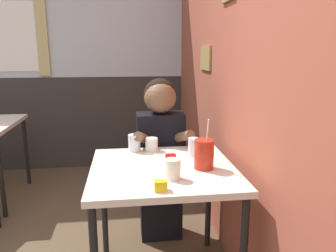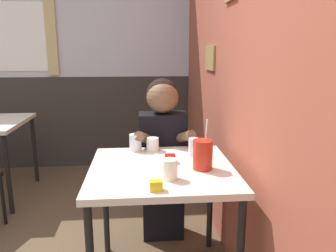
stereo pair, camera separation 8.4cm
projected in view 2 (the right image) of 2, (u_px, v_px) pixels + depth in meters
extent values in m
cube|color=#9E4C38|center=(216.00, 57.00, 2.65)|extent=(0.06, 4.56, 2.70)
cube|color=olive|center=(210.00, 58.00, 2.68)|extent=(0.02, 0.31, 0.20)
cube|color=silver|center=(70.00, 5.00, 3.68)|extent=(5.71, 0.06, 1.60)
cube|color=#332D28|center=(78.00, 122.00, 3.98)|extent=(5.71, 0.06, 1.10)
cube|color=white|center=(11.00, 37.00, 3.67)|extent=(0.76, 0.01, 0.76)
cube|color=tan|center=(51.00, 37.00, 3.69)|extent=(0.12, 0.02, 0.86)
cube|color=beige|center=(162.00, 170.00, 1.87)|extent=(0.82, 0.79, 0.04)
cylinder|color=black|center=(106.00, 205.00, 2.27)|extent=(0.04, 0.04, 0.72)
cylinder|color=black|center=(210.00, 201.00, 2.33)|extent=(0.04, 0.04, 0.72)
cylinder|color=black|center=(8.00, 175.00, 2.81)|extent=(0.04, 0.04, 0.72)
cylinder|color=black|center=(34.00, 150.00, 3.52)|extent=(0.04, 0.04, 0.72)
cylinder|color=black|center=(3.00, 200.00, 2.67)|extent=(0.03, 0.03, 0.42)
cube|color=black|center=(163.00, 207.00, 2.51)|extent=(0.31, 0.20, 0.46)
cube|color=black|center=(163.00, 147.00, 2.40)|extent=(0.34, 0.20, 0.51)
sphere|color=black|center=(162.00, 95.00, 2.35)|extent=(0.23, 0.23, 0.23)
sphere|color=brown|center=(163.00, 98.00, 2.32)|extent=(0.23, 0.23, 0.23)
cylinder|color=brown|center=(144.00, 138.00, 2.23)|extent=(0.14, 0.27, 0.15)
cylinder|color=brown|center=(184.00, 137.00, 2.25)|extent=(0.14, 0.27, 0.15)
cylinder|color=#B22819|center=(203.00, 155.00, 1.82)|extent=(0.11, 0.11, 0.17)
cylinder|color=white|center=(206.00, 131.00, 1.79)|extent=(0.01, 0.04, 0.14)
cylinder|color=silver|center=(194.00, 147.00, 2.05)|extent=(0.07, 0.07, 0.11)
cylinder|color=silver|center=(153.00, 144.00, 2.16)|extent=(0.08, 0.08, 0.09)
cylinder|color=silver|center=(170.00, 169.00, 1.68)|extent=(0.08, 0.08, 0.11)
cylinder|color=silver|center=(135.00, 142.00, 2.16)|extent=(0.08, 0.08, 0.11)
cube|color=#B7140F|center=(170.00, 158.00, 1.93)|extent=(0.06, 0.04, 0.05)
cube|color=yellow|center=(156.00, 186.00, 1.55)|extent=(0.06, 0.04, 0.05)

